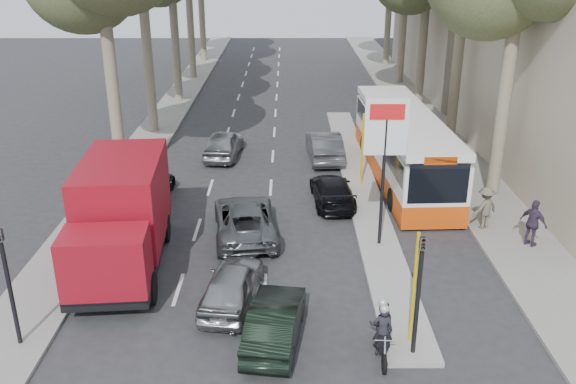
# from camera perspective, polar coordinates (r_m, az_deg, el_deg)

# --- Properties ---
(ground) EXTENTS (120.00, 120.00, 0.00)m
(ground) POSITION_cam_1_polar(r_m,az_deg,el_deg) (18.38, 0.43, -12.31)
(ground) COLOR #28282B
(ground) RESTS_ON ground
(sidewalk_right) EXTENTS (3.20, 70.00, 0.12)m
(sidewalk_right) POSITION_cam_1_polar(r_m,az_deg,el_deg) (42.38, 11.90, 7.52)
(sidewalk_right) COLOR gray
(sidewalk_right) RESTS_ON ground
(median_left) EXTENTS (2.40, 64.00, 0.12)m
(median_left) POSITION_cam_1_polar(r_m,az_deg,el_deg) (45.06, -10.27, 8.49)
(median_left) COLOR gray
(median_left) RESTS_ON ground
(traffic_island) EXTENTS (1.50, 26.00, 0.16)m
(traffic_island) POSITION_cam_1_polar(r_m,az_deg,el_deg) (28.32, 6.80, 0.60)
(traffic_island) COLOR gray
(traffic_island) RESTS_ON ground
(billboard) EXTENTS (1.50, 12.10, 5.60)m
(billboard) POSITION_cam_1_polar(r_m,az_deg,el_deg) (21.51, 9.04, 3.72)
(billboard) COLOR yellow
(billboard) RESTS_ON ground
(traffic_light_island) EXTENTS (0.16, 0.41, 3.60)m
(traffic_light_island) POSITION_cam_1_polar(r_m,az_deg,el_deg) (16.15, 12.23, -7.74)
(traffic_light_island) COLOR black
(traffic_light_island) RESTS_ON ground
(traffic_light_left) EXTENTS (0.16, 0.41, 3.60)m
(traffic_light_left) POSITION_cam_1_polar(r_m,az_deg,el_deg) (17.83, -24.91, -6.44)
(traffic_light_left) COLOR black
(traffic_light_left) RESTS_ON ground
(silver_hatchback) EXTENTS (2.06, 4.04, 1.32)m
(silver_hatchback) POSITION_cam_1_polar(r_m,az_deg,el_deg) (19.09, -5.25, -8.63)
(silver_hatchback) COLOR gray
(silver_hatchback) RESTS_ON ground
(dark_hatchback) EXTENTS (1.85, 3.98, 1.26)m
(dark_hatchback) POSITION_cam_1_polar(r_m,az_deg,el_deg) (17.40, -1.22, -11.99)
(dark_hatchback) COLOR black
(dark_hatchback) RESTS_ON ground
(queue_car_a) EXTENTS (2.86, 5.15, 1.36)m
(queue_car_a) POSITION_cam_1_polar(r_m,az_deg,el_deg) (23.33, -4.05, -2.54)
(queue_car_a) COLOR #515559
(queue_car_a) RESTS_ON ground
(queue_car_b) EXTENTS (1.93, 4.20, 1.19)m
(queue_car_b) POSITION_cam_1_polar(r_m,az_deg,el_deg) (26.28, 4.17, 0.16)
(queue_car_b) COLOR black
(queue_car_b) RESTS_ON ground
(queue_car_c) EXTENTS (2.04, 4.35, 1.44)m
(queue_car_c) POSITION_cam_1_polar(r_m,az_deg,el_deg) (32.25, -6.05, 4.53)
(queue_car_c) COLOR #94969B
(queue_car_c) RESTS_ON ground
(queue_car_d) EXTENTS (1.85, 4.59, 1.48)m
(queue_car_d) POSITION_cam_1_polar(r_m,az_deg,el_deg) (31.73, 3.42, 4.36)
(queue_car_d) COLOR #4A4D52
(queue_car_d) RESTS_ON ground
(queue_car_e) EXTENTS (2.12, 4.42, 1.24)m
(queue_car_e) POSITION_cam_1_polar(r_m,az_deg,el_deg) (27.16, -13.18, 0.41)
(queue_car_e) COLOR black
(queue_car_e) RESTS_ON ground
(red_truck) EXTENTS (3.11, 7.04, 3.66)m
(red_truck) POSITION_cam_1_polar(r_m,az_deg,el_deg) (21.34, -15.33, -2.07)
(red_truck) COLOR black
(red_truck) RESTS_ON ground
(city_bus) EXTENTS (3.11, 12.18, 3.18)m
(city_bus) POSITION_cam_1_polar(r_m,az_deg,el_deg) (29.32, 10.73, 4.42)
(city_bus) COLOR #D1440B
(city_bus) RESTS_ON ground
(motorcycle) EXTENTS (0.71, 1.93, 1.64)m
(motorcycle) POSITION_cam_1_polar(r_m,az_deg,el_deg) (17.08, 8.79, -12.56)
(motorcycle) COLOR black
(motorcycle) RESTS_ON ground
(pedestrian_near) EXTENTS (1.06, 1.14, 1.79)m
(pedestrian_near) POSITION_cam_1_polar(r_m,az_deg,el_deg) (23.88, 21.97, -2.72)
(pedestrian_near) COLOR #3D2E45
(pedestrian_near) RESTS_ON sidewalk_right
(pedestrian_far) EXTENTS (1.20, 0.93, 1.70)m
(pedestrian_far) POSITION_cam_1_polar(r_m,az_deg,el_deg) (24.76, 17.97, -1.40)
(pedestrian_far) COLOR brown
(pedestrian_far) RESTS_ON sidewalk_right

